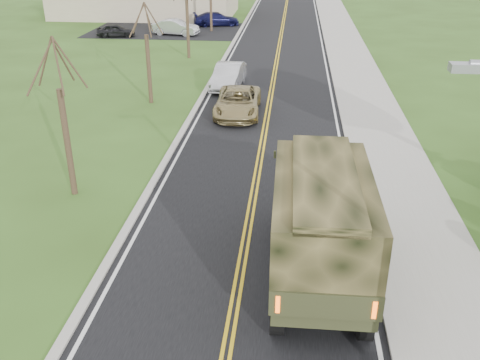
# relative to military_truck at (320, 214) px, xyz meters

# --- Properties ---
(road) EXTENTS (8.00, 120.00, 0.01)m
(road) POSITION_rel_military_truck_xyz_m (-2.27, 34.56, -2.10)
(road) COLOR black
(road) RESTS_ON ground
(curb_right) EXTENTS (0.30, 120.00, 0.12)m
(curb_right) POSITION_rel_military_truck_xyz_m (1.88, 34.56, -2.05)
(curb_right) COLOR #9E998E
(curb_right) RESTS_ON ground
(sidewalk_right) EXTENTS (3.20, 120.00, 0.10)m
(sidewalk_right) POSITION_rel_military_truck_xyz_m (3.63, 34.56, -2.06)
(sidewalk_right) COLOR #9E998E
(sidewalk_right) RESTS_ON ground
(curb_left) EXTENTS (0.30, 120.00, 0.10)m
(curb_left) POSITION_rel_military_truck_xyz_m (-6.42, 34.56, -2.06)
(curb_left) COLOR #9E998E
(curb_left) RESTS_ON ground
(bare_tree_a) EXTENTS (1.93, 2.26, 6.08)m
(bare_tree_a) POSITION_rel_military_truck_xyz_m (-9.28, 4.56, 0.52)
(bare_tree_a) COLOR #38281C
(bare_tree_a) RESTS_ON ground
(bare_tree_b) EXTENTS (1.83, 2.14, 5.73)m
(bare_tree_b) POSITION_rel_military_truck_xyz_m (-9.28, 16.56, 0.37)
(bare_tree_b) COLOR #38281C
(bare_tree_b) RESTS_ON ground
(bare_tree_c) EXTENTS (2.04, 2.39, 6.42)m
(bare_tree_c) POSITION_rel_military_truck_xyz_m (-9.28, 28.56, 0.67)
(bare_tree_c) COLOR #38281C
(bare_tree_c) RESTS_ON ground
(bare_tree_d) EXTENTS (1.88, 2.20, 5.91)m
(bare_tree_d) POSITION_rel_military_truck_xyz_m (-9.28, 40.56, 0.44)
(bare_tree_d) COLOR #38281C
(bare_tree_d) RESTS_ON ground
(military_truck) EXTENTS (2.67, 7.41, 3.68)m
(military_truck) POSITION_rel_military_truck_xyz_m (0.00, 0.00, 0.00)
(military_truck) COLOR black
(military_truck) RESTS_ON ground
(suv_champagne) EXTENTS (2.52, 5.22, 1.43)m
(suv_champagne) POSITION_rel_military_truck_xyz_m (-3.92, 14.89, -1.39)
(suv_champagne) COLOR #968655
(suv_champagne) RESTS_ON ground
(sedan_silver) EXTENTS (1.94, 4.74, 1.53)m
(sedan_silver) POSITION_rel_military_truck_xyz_m (-5.10, 20.24, -1.34)
(sedan_silver) COLOR #B8B7BC
(sedan_silver) RESTS_ON ground
(lot_car_dark) EXTENTS (3.71, 1.95, 1.20)m
(lot_car_dark) POSITION_rel_military_truck_xyz_m (-17.75, 36.56, -1.51)
(lot_car_dark) COLOR black
(lot_car_dark) RESTS_ON ground
(lot_car_silver) EXTENTS (4.68, 2.34, 1.47)m
(lot_car_silver) POSITION_rel_military_truck_xyz_m (-12.36, 38.12, -1.37)
(lot_car_silver) COLOR silver
(lot_car_silver) RESTS_ON ground
(lot_car_navy) EXTENTS (5.11, 3.19, 1.38)m
(lot_car_navy) POSITION_rel_military_truck_xyz_m (-9.21, 43.75, -1.42)
(lot_car_navy) COLOR #0F1038
(lot_car_navy) RESTS_ON ground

